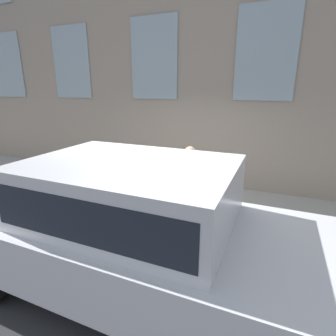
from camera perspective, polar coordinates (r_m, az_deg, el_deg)
name	(u,v)px	position (r m, az deg, el deg)	size (l,w,h in m)	color
ground_plane	(162,235)	(4.85, -1.42, -14.37)	(80.00, 80.00, 0.00)	#2D2D30
sidewalk	(185,204)	(5.85, 3.68, -7.84)	(2.50, 60.00, 0.16)	#9E9B93
building_facade	(209,11)	(6.86, 8.94, 30.61)	(0.33, 40.00, 8.34)	gray
fire_hydrant	(148,190)	(5.31, -4.39, -4.82)	(0.31, 0.43, 0.79)	red
person	(190,175)	(4.91, 4.73, -1.51)	(0.33, 0.22, 1.36)	#726651
parked_car_silver_near	(132,223)	(3.32, -7.87, -11.84)	(1.94, 4.96, 1.72)	black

